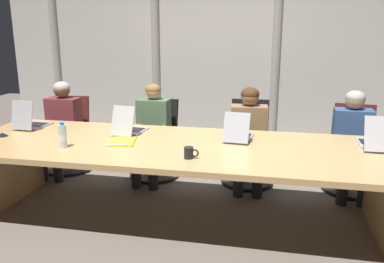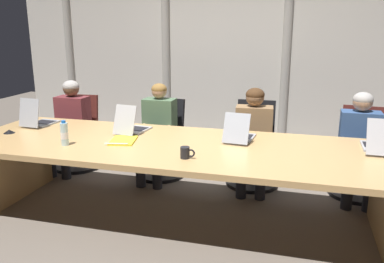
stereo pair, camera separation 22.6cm
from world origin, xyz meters
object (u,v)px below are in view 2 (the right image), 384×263
object	(u,v)px
office_chair_right_mid	(359,163)
office_chair_left_mid	(162,147)
laptop_right_mid	(377,144)
person_left_mid	(157,127)
office_chair_center	(253,154)
spiral_notepad	(123,141)
laptop_left_mid	(132,127)
coffee_mug_far	(186,153)
person_center	(253,133)
water_bottle_primary	(64,134)
office_chair_left_end	(78,141)
person_left_end	(69,121)
laptop_left_end	(39,120)
laptop_center	(240,134)
person_right_mid	(360,140)
conference_mic_left_side	(9,131)

from	to	relation	value
office_chair_right_mid	office_chair_left_mid	bearing A→B (deg)	-84.10
laptop_right_mid	person_left_mid	world-z (taller)	person_left_mid
office_chair_center	spiral_notepad	size ratio (longest dim) A/B	2.75
laptop_left_mid	coffee_mug_far	world-z (taller)	laptop_left_mid
person_center	water_bottle_primary	bearing A→B (deg)	-56.16
laptop_left_mid	water_bottle_primary	bearing A→B (deg)	152.14
person_left_mid	spiral_notepad	world-z (taller)	person_left_mid
office_chair_left_end	person_left_end	distance (m)	0.34
person_center	laptop_left_end	bearing A→B (deg)	-78.56
laptop_center	laptop_right_mid	bearing A→B (deg)	-85.35
spiral_notepad	person_left_mid	bearing A→B (deg)	79.49
laptop_center	spiral_notepad	distance (m)	1.08
person_left_end	coffee_mug_far	bearing A→B (deg)	57.04
spiral_notepad	person_left_end	bearing A→B (deg)	128.17
person_right_mid	spiral_notepad	world-z (taller)	person_right_mid
office_chair_left_mid	spiral_notepad	world-z (taller)	office_chair_left_mid
laptop_left_mid	person_left_mid	bearing A→B (deg)	4.93
conference_mic_left_side	office_chair_right_mid	bearing A→B (deg)	18.64
person_left_end	person_center	distance (m)	2.26
person_left_mid	coffee_mug_far	size ratio (longest dim) A/B	9.21
person_right_mid	laptop_left_mid	bearing A→B (deg)	-72.72
office_chair_center	water_bottle_primary	size ratio (longest dim) A/B	4.16
office_chair_center	person_right_mid	world-z (taller)	person_right_mid
person_right_mid	spiral_notepad	size ratio (longest dim) A/B	3.26
laptop_right_mid	office_chair_right_mid	distance (m)	0.93
person_center	person_right_mid	bearing A→B (deg)	85.16
office_chair_right_mid	person_left_end	xyz separation A→B (m)	(-3.39, -0.16, 0.29)
laptop_center	person_center	bearing A→B (deg)	-0.02
laptop_right_mid	office_chair_left_end	xyz separation A→B (m)	(-3.39, 0.81, -0.45)
office_chair_right_mid	conference_mic_left_side	bearing A→B (deg)	-65.50
person_center	spiral_notepad	size ratio (longest dim) A/B	3.26
coffee_mug_far	water_bottle_primary	bearing A→B (deg)	176.47
office_chair_left_end	person_left_end	size ratio (longest dim) A/B	0.81
coffee_mug_far	spiral_notepad	bearing A→B (deg)	155.54
office_chair_left_end	person_right_mid	xyz separation A→B (m)	(3.34, -0.16, 0.30)
office_chair_right_mid	spiral_notepad	world-z (taller)	office_chair_right_mid
laptop_left_mid	conference_mic_left_side	bearing A→B (deg)	113.66
laptop_center	conference_mic_left_side	size ratio (longest dim) A/B	3.90
conference_mic_left_side	laptop_left_end	bearing A→B (deg)	76.25
office_chair_right_mid	person_center	xyz separation A→B (m)	(-1.13, -0.16, 0.30)
laptop_right_mid	coffee_mug_far	world-z (taller)	laptop_right_mid
laptop_right_mid	office_chair_left_mid	world-z (taller)	laptop_right_mid
person_left_mid	coffee_mug_far	world-z (taller)	person_left_mid
office_chair_left_mid	office_chair_right_mid	bearing A→B (deg)	96.56
person_left_end	person_center	world-z (taller)	person_left_end
office_chair_center	person_right_mid	distance (m)	1.14
person_left_end	coffee_mug_far	distance (m)	2.28
office_chair_right_mid	coffee_mug_far	size ratio (longest dim) A/B	7.61
laptop_right_mid	office_chair_center	distance (m)	1.47
laptop_left_end	laptop_left_mid	distance (m)	1.09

